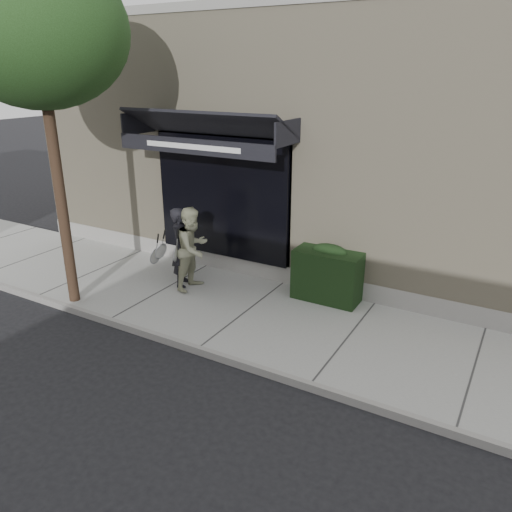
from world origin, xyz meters
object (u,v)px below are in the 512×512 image
Objects in this scene: hedge at (328,273)px; street_tree at (37,31)px; pedestrian_front at (181,247)px; pedestrian_back at (193,248)px.

street_tree is (-4.30, -2.55, 4.32)m from hedge.
pedestrian_front is 0.97× the size of pedestrian_back.
hedge is 3.05m from pedestrian_front.
pedestrian_back is at bearing -1.40° from pedestrian_front.
pedestrian_back is at bearing 44.48° from street_tree.
hedge is 6.61m from street_tree.
pedestrian_front is at bearing -163.27° from hedge.
pedestrian_front is 0.31m from pedestrian_back.
hedge is 0.78× the size of pedestrian_front.
hedge is 0.75× the size of pedestrian_back.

